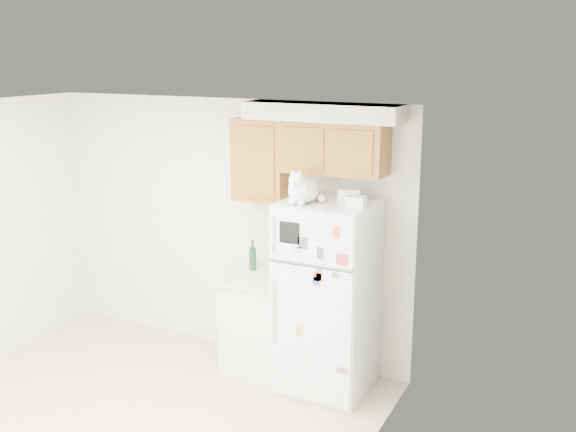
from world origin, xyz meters
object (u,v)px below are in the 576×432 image
Objects in this scene: refrigerator at (327,297)px; storage_box_back at (348,195)px; base_counter at (261,322)px; storage_box_front at (356,202)px; cat at (302,190)px; bottle_green at (253,255)px; bottle_amber at (274,260)px.

storage_box_back is (0.13, 0.12, 0.90)m from refrigerator.
base_counter is (-0.69, 0.07, -0.39)m from refrigerator.
storage_box_back is at bearing 123.48° from storage_box_front.
bottle_green is at bearing 153.15° from cat.
storage_box_front is at bearing -18.06° from bottle_amber.
refrigerator reaches higher than base_counter.
base_counter is 1.46m from cat.
bottle_green is 1.15× the size of bottle_amber.
storage_box_back is 1.19m from bottle_green.
cat is (-0.17, -0.15, 0.96)m from refrigerator.
base_counter is 5.11× the size of storage_box_back.
storage_box_back reaches higher than bottle_green.
bottle_green is at bearing 167.27° from refrigerator.
base_counter is at bearing 159.47° from storage_box_back.
cat reaches higher than bottle_green.
bottle_amber is at bearing 1.81° from bottle_green.
bottle_amber is at bearing 160.92° from storage_box_front.
storage_box_back is at bearing -5.78° from bottle_amber.
bottle_green is 0.23m from bottle_amber.
refrigerator is 11.33× the size of storage_box_front.
bottle_amber is (0.23, 0.01, -0.02)m from bottle_green.
bottle_amber reaches higher than base_counter.
bottle_green is at bearing 164.73° from storage_box_front.
bottle_green is at bearing 152.14° from storage_box_back.
refrigerator is at bearing -17.78° from bottle_amber.
cat is at bearing -26.85° from bottle_green.
bottle_green is (-0.84, 0.19, 0.22)m from refrigerator.
cat is 1.47× the size of bottle_green.
cat is 1.05m from bottle_green.
bottle_green reaches higher than bottle_amber.
storage_box_back is 1.20× the size of storage_box_front.
refrigerator reaches higher than bottle_green.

